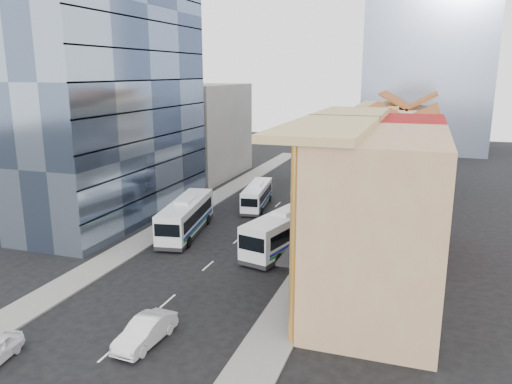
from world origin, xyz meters
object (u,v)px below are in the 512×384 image
(shophouse_tan, at_px, (380,223))
(bus_left_far, at_px, (257,195))
(office_tower, at_px, (102,80))
(sedan_right, at_px, (145,331))
(bus_right, at_px, (287,229))
(bus_left_near, at_px, (186,216))

(shophouse_tan, bearing_deg, bus_left_far, 126.11)
(office_tower, height_order, bus_left_far, office_tower)
(shophouse_tan, relative_size, sedan_right, 2.95)
(shophouse_tan, relative_size, bus_left_far, 1.48)
(bus_left_far, bearing_deg, shophouse_tan, -61.71)
(office_tower, xyz_separation_m, bus_right, (22.21, -4.91, -13.06))
(office_tower, bearing_deg, bus_left_near, -18.70)
(office_tower, bearing_deg, sedan_right, -51.73)
(bus_left_near, bearing_deg, shophouse_tan, -37.16)
(bus_left_far, relative_size, bus_right, 0.78)
(bus_left_near, bearing_deg, sedan_right, -80.07)
(shophouse_tan, height_order, sedan_right, shophouse_tan)
(office_tower, bearing_deg, bus_right, -12.47)
(shophouse_tan, distance_m, office_tower, 35.19)
(office_tower, bearing_deg, bus_left_far, 27.87)
(bus_left_near, bearing_deg, bus_left_far, 63.75)
(bus_left_far, height_order, bus_right, bus_right)
(bus_right, relative_size, sedan_right, 2.55)
(shophouse_tan, relative_size, office_tower, 0.47)
(bus_left_far, bearing_deg, bus_left_near, -114.32)
(shophouse_tan, distance_m, bus_left_far, 27.52)
(bus_left_near, distance_m, bus_right, 10.76)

